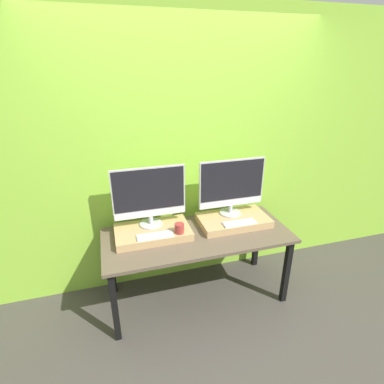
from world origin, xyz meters
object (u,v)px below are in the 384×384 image
Objects in this scene: monitor_right at (232,185)px; keyboard_right at (239,223)px; monitor_left at (149,195)px; keyboard_left at (155,236)px; mug at (179,228)px.

monitor_right is 2.05× the size of keyboard_right.
keyboard_left is at bearing -90.00° from monitor_left.
mug is 0.14× the size of monitor_right.
keyboard_right is (0.77, -0.21, -0.28)m from monitor_left.
monitor_left reaches higher than keyboard_right.
monitor_left and monitor_right have the same top height.
monitor_left is 0.77m from monitor_right.
keyboard_right is at bearing -15.35° from monitor_left.
keyboard_left is 0.21m from mug.
keyboard_left is at bearing 180.00° from keyboard_right.
keyboard_left is 3.60× the size of mug.
keyboard_right is at bearing 0.00° from keyboard_left.
monitor_right reaches higher than keyboard_left.
mug reaches higher than keyboard_left.
monitor_right reaches higher than mug.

